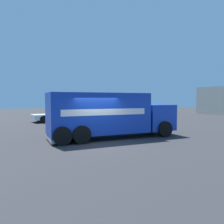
{
  "coord_description": "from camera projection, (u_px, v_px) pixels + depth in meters",
  "views": [
    {
      "loc": [
        10.43,
        -6.06,
        2.42
      ],
      "look_at": [
        -1.17,
        1.79,
        1.6
      ],
      "focal_mm": 35.0,
      "sensor_mm": 36.0,
      "label": 1
    }
  ],
  "objects": [
    {
      "name": "pickup_white",
      "position": [
        57.0,
        115.0,
        23.82
      ],
      "size": [
        2.29,
        5.22,
        1.38
      ],
      "color": "white",
      "rests_on": "ground"
    },
    {
      "name": "ground_plane",
      "position": [
        97.0,
        143.0,
        12.15
      ],
      "size": [
        100.0,
        100.0,
        0.0
      ],
      "primitive_type": "plane",
      "color": "#2B2B2D"
    },
    {
      "name": "delivery_truck",
      "position": [
        109.0,
        114.0,
        13.72
      ],
      "size": [
        4.06,
        8.4,
        2.8
      ],
      "color": "#1438AD",
      "rests_on": "ground"
    }
  ]
}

